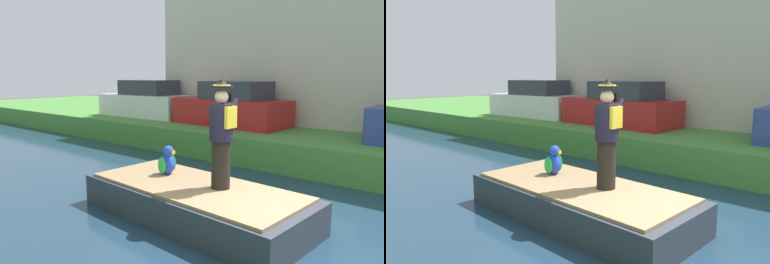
# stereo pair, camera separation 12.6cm
# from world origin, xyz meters

# --- Properties ---
(ground_plane) EXTENTS (80.00, 80.00, 0.00)m
(ground_plane) POSITION_xyz_m (0.00, 0.00, 0.00)
(ground_plane) COLOR #4C4742
(canal_water) EXTENTS (7.15, 48.00, 0.10)m
(canal_water) POSITION_xyz_m (0.00, 0.00, 0.05)
(canal_water) COLOR #1E384C
(canal_water) RESTS_ON ground
(boat) EXTENTS (2.03, 4.29, 0.61)m
(boat) POSITION_xyz_m (0.00, 1.53, 0.40)
(boat) COLOR #333842
(boat) RESTS_ON canal_water
(person_pirate) EXTENTS (0.61, 0.42, 1.85)m
(person_pirate) POSITION_xyz_m (0.14, 1.05, 1.64)
(person_pirate) COLOR black
(person_pirate) RESTS_ON boat
(parrot_plush) EXTENTS (0.36, 0.35, 0.57)m
(parrot_plush) POSITION_xyz_m (0.18, 2.37, 0.95)
(parrot_plush) COLOR blue
(parrot_plush) RESTS_ON boat
(parked_car_red) EXTENTS (1.94, 4.10, 1.50)m
(parked_car_red) POSITION_xyz_m (5.68, 4.60, 1.54)
(parked_car_red) COLOR red
(parked_car_red) RESTS_ON grass_bank_far
(parked_car_white) EXTENTS (1.88, 4.07, 1.50)m
(parked_car_white) POSITION_xyz_m (5.68, 8.86, 1.54)
(parked_car_white) COLOR white
(parked_car_white) RESTS_ON grass_bank_far
(building_row) EXTENTS (5.58, 14.81, 6.68)m
(building_row) POSITION_xyz_m (9.48, 1.32, 4.25)
(building_row) COLOR beige
(building_row) RESTS_ON grass_bank_far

